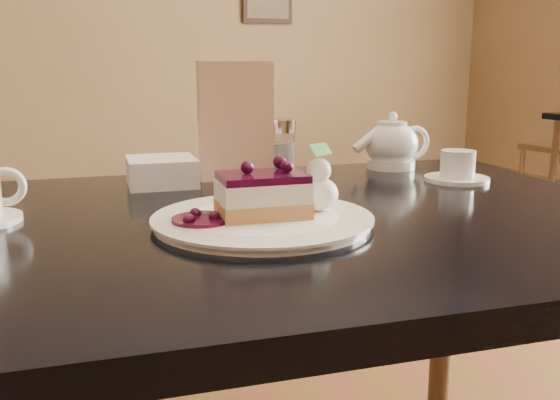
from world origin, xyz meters
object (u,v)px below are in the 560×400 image
object	(u,v)px
main_table	(254,268)
dessert_plate	(263,220)
tea_set	(404,150)
cheesecake_slice	(262,195)

from	to	relation	value
main_table	dessert_plate	bearing A→B (deg)	-90.00
main_table	dessert_plate	world-z (taller)	dessert_plate
dessert_plate	tea_set	xyz separation A→B (m)	(0.42, 0.32, 0.04)
main_table	tea_set	size ratio (longest dim) A/B	4.42
dessert_plate	tea_set	bearing A→B (deg)	36.94
main_table	cheesecake_slice	size ratio (longest dim) A/B	9.97
main_table	tea_set	xyz separation A→B (m)	(0.42, 0.27, 0.12)
main_table	tea_set	bearing A→B (deg)	36.19
main_table	cheesecake_slice	bearing A→B (deg)	-90.00
dessert_plate	tea_set	world-z (taller)	tea_set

